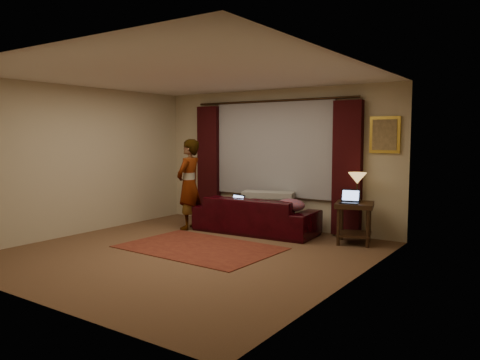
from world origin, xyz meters
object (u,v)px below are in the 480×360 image
at_px(laptop_table, 350,197).
at_px(person, 189,184).
at_px(end_table, 354,223).
at_px(laptop_sofa, 233,202).
at_px(tiffany_lamp, 357,187).
at_px(sofa, 256,208).

xyz_separation_m(laptop_table, person, (-2.95, -0.44, 0.06)).
relative_size(end_table, person, 0.40).
bearing_deg(laptop_sofa, tiffany_lamp, 26.37).
height_order(laptop_table, person, person).
bearing_deg(tiffany_lamp, sofa, -171.16).
bearing_deg(person, sofa, 101.15).
height_order(laptop_sofa, tiffany_lamp, tiffany_lamp).
height_order(tiffany_lamp, person, person).
bearing_deg(sofa, laptop_sofa, 27.08).
distance_m(sofa, person, 1.33).
relative_size(laptop_sofa, laptop_table, 1.04).
relative_size(end_table, laptop_table, 2.08).
height_order(end_table, laptop_table, laptop_table).
height_order(laptop_sofa, laptop_table, laptop_table).
bearing_deg(laptop_table, tiffany_lamp, 72.10).
bearing_deg(end_table, sofa, -174.36).
distance_m(sofa, end_table, 1.78).
distance_m(end_table, laptop_table, 0.47).
relative_size(laptop_sofa, tiffany_lamp, 0.71).
xyz_separation_m(sofa, person, (-1.21, -0.41, 0.39)).
height_order(tiffany_lamp, laptop_table, tiffany_lamp).
xyz_separation_m(laptop_sofa, end_table, (2.11, 0.38, -0.22)).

